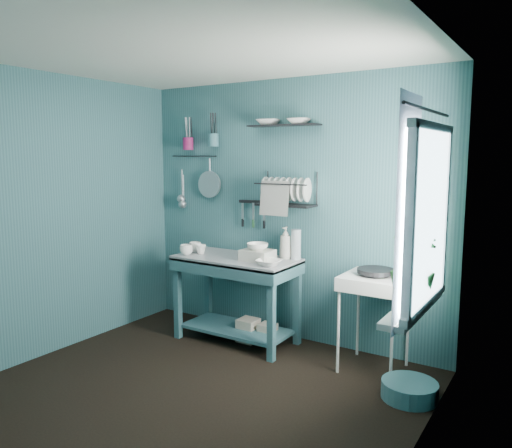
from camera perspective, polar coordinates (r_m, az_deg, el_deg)
The scene contains 35 objects.
floor at distance 3.97m, azimuth -7.61°, elevation -18.83°, with size 3.20×3.20×0.00m, color black.
ceiling at distance 3.63m, azimuth -8.37°, elevation 19.23°, with size 3.20×3.20×0.00m, color silver.
wall_back at distance 4.82m, azimuth 3.65°, elevation 1.51°, with size 3.20×3.20×0.00m, color #315F65.
wall_left at distance 4.78m, azimuth -22.75°, elevation 0.87°, with size 3.00×3.00×0.00m, color #315F65.
wall_right at distance 2.84m, azimuth 17.47°, elevation -3.23°, with size 3.00×3.00×0.00m, color #315F65.
work_counter at distance 4.84m, azimuth -2.24°, elevation -8.60°, with size 1.16×0.58×0.82m, color #2F5B63.
mug_left at distance 4.89m, azimuth -7.97°, elevation -2.93°, with size 0.12×0.12×0.10m, color white.
mug_mid at distance 4.90m, azimuth -6.32°, elevation -2.90°, with size 0.10×0.10×0.09m, color white.
mug_right at distance 5.02m, azimuth -6.96°, elevation -2.63°, with size 0.12×0.12×0.10m, color white.
wash_tub at distance 4.57m, azimuth 0.17°, elevation -3.58°, with size 0.28×0.22×0.10m, color #BBB9AB.
tub_bowl at distance 4.56m, azimuth 0.17°, elevation -2.59°, with size 0.20×0.20×0.06m, color white.
soap_bottle at distance 4.66m, azimuth 3.39°, elevation -2.15°, with size 0.12×0.12×0.30m, color #BBB9AB.
water_bottle at distance 4.63m, azimuth 4.59°, elevation -2.34°, with size 0.09×0.09×0.28m, color #B2BEC6.
counter_bowl at distance 4.37m, azimuth 1.48°, elevation -4.44°, with size 0.22×0.22×0.05m, color white.
hotplate_stand at distance 4.33m, azimuth 13.32°, elevation -10.92°, with size 0.50×0.50×0.81m, color white.
frying_pan at distance 4.21m, azimuth 13.50°, elevation -5.24°, with size 0.30×0.30×0.04m, color black.
knife_strip at distance 4.98m, azimuth -0.26°, elevation 2.57°, with size 0.32×0.02×0.03m, color black.
dish_rack at distance 4.67m, azimuth 3.45°, elevation 4.01°, with size 0.55×0.24×0.32m, color black.
upper_shelf at distance 4.71m, azimuth 3.20°, elevation 11.19°, with size 0.70×0.18×0.01m, color black.
shelf_bowl_left at distance 4.80m, azimuth 1.41°, elevation 11.65°, with size 0.22×0.22×0.05m, color white.
shelf_bowl_right at distance 4.64m, azimuth 4.90°, elevation 10.94°, with size 0.21×0.21×0.05m, color white.
utensil_cup_magenta at distance 5.39m, azimuth -7.77°, elevation 9.08°, with size 0.11×0.11×0.13m, color #951B56.
utensil_cup_teal at distance 5.18m, azimuth -4.90°, elevation 9.54°, with size 0.11×0.11×0.13m, color #3C747D.
colander at distance 5.26m, azimuth -5.35°, elevation 4.53°, with size 0.28×0.28×0.03m, color #ADAFB5.
ladle_outer at distance 5.51m, azimuth -8.44°, elevation 4.65°, with size 0.01×0.01×0.30m, color #ADAFB5.
ladle_inner at distance 5.50m, azimuth -8.29°, elevation 4.03°, with size 0.01×0.01×0.30m, color #ADAFB5.
hook_rail at distance 5.41m, azimuth -7.11°, elevation 7.71°, with size 0.01×0.01×0.60m, color black.
window_glass at distance 3.26m, azimuth 19.39°, elevation 0.72°, with size 1.10×1.10×0.00m, color white.
windowsill at distance 3.39m, azimuth 17.52°, elevation -9.11°, with size 0.16×0.95×0.04m, color white.
curtain at distance 2.98m, azimuth 16.89°, elevation 1.17°, with size 1.35×1.35×0.00m, color white.
curtain_rod at distance 3.26m, azimuth 19.13°, elevation 12.20°, with size 0.02×0.02×1.05m, color black.
potted_plant at distance 3.38m, azimuth 17.47°, elevation -4.46°, with size 0.28×0.28×0.50m, color #2C6E31.
storage_tin_large at distance 4.92m, azimuth -0.90°, elevation -12.02°, with size 0.18×0.18×0.22m, color tan.
storage_tin_small at distance 4.84m, azimuth 1.33°, elevation -12.46°, with size 0.15×0.15×0.20m, color tan.
floor_basin at distance 4.03m, azimuth 17.14°, elevation -17.69°, with size 0.41×0.41×0.13m, color teal.
Camera 1 is at (2.31, -2.70, 1.78)m, focal length 35.00 mm.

